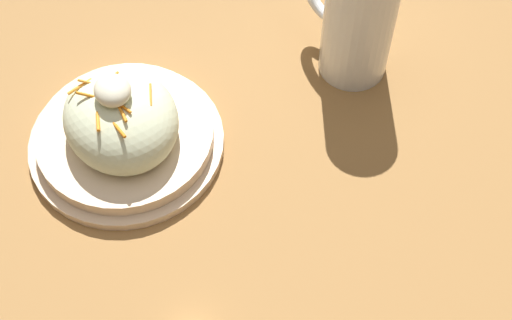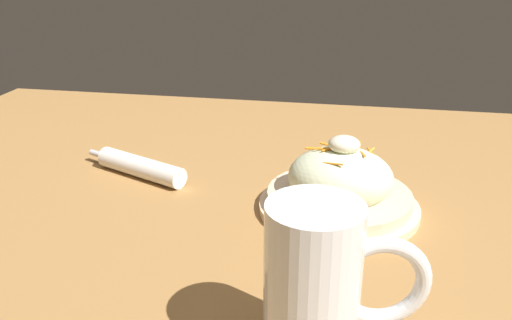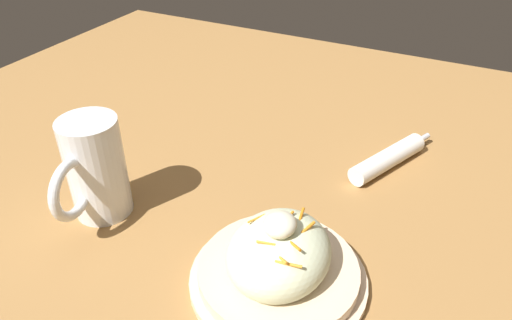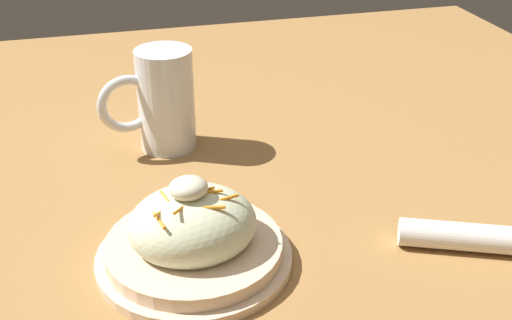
% 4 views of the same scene
% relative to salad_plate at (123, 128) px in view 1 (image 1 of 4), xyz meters
% --- Properties ---
extents(ground_plane, '(1.43, 1.43, 0.00)m').
position_rel_salad_plate_xyz_m(ground_plane, '(-0.14, -0.18, -0.03)').
color(ground_plane, '#9E703D').
extents(salad_plate, '(0.22, 0.22, 0.11)m').
position_rel_salad_plate_xyz_m(salad_plate, '(0.00, 0.00, 0.00)').
color(salad_plate, beige).
rests_on(salad_plate, ground_plane).
extents(beer_mug, '(0.14, 0.08, 0.15)m').
position_rel_salad_plate_xyz_m(beer_mug, '(-0.01, -0.29, 0.03)').
color(beer_mug, white).
rests_on(beer_mug, ground_plane).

